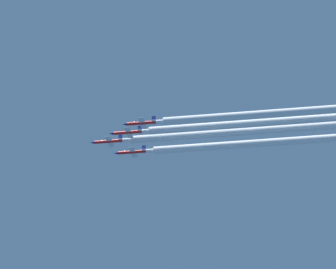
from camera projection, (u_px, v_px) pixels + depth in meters
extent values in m
cylinder|color=red|center=(108.00, 141.00, 451.30)|extent=(1.16, 10.04, 1.16)
cone|color=navy|center=(92.00, 143.00, 452.12)|extent=(1.10, 1.69, 1.10)
ellipsoid|color=black|center=(102.00, 141.00, 451.83)|extent=(0.64, 2.33, 0.52)
cube|color=silver|center=(110.00, 142.00, 451.20)|extent=(8.45, 2.01, 0.13)
cube|color=silver|center=(121.00, 141.00, 450.67)|extent=(3.59, 1.16, 0.13)
cube|color=navy|center=(120.00, 137.00, 451.36)|extent=(0.11, 1.37, 1.80)
cylinder|color=black|center=(123.00, 140.00, 450.57)|extent=(0.87, 0.63, 0.87)
cylinder|color=red|center=(127.00, 132.00, 443.61)|extent=(1.16, 10.04, 1.16)
cone|color=navy|center=(111.00, 134.00, 444.43)|extent=(1.10, 1.69, 1.10)
ellipsoid|color=black|center=(121.00, 132.00, 444.14)|extent=(0.64, 2.33, 0.52)
cube|color=silver|center=(129.00, 133.00, 443.50)|extent=(8.45, 2.01, 0.13)
cube|color=silver|center=(140.00, 132.00, 442.98)|extent=(3.59, 1.16, 0.13)
cube|color=navy|center=(140.00, 128.00, 443.67)|extent=(0.11, 1.37, 1.80)
cylinder|color=black|center=(142.00, 131.00, 442.88)|extent=(0.87, 0.63, 0.87)
cylinder|color=red|center=(132.00, 152.00, 456.15)|extent=(1.16, 10.04, 1.16)
cone|color=navy|center=(116.00, 153.00, 456.96)|extent=(1.10, 1.69, 1.10)
ellipsoid|color=black|center=(126.00, 151.00, 456.68)|extent=(0.64, 2.33, 0.52)
cube|color=silver|center=(133.00, 152.00, 456.04)|extent=(8.45, 2.01, 0.13)
cube|color=silver|center=(144.00, 151.00, 455.52)|extent=(3.59, 1.16, 0.13)
cube|color=navy|center=(144.00, 148.00, 456.20)|extent=(0.11, 1.37, 1.80)
cylinder|color=black|center=(146.00, 151.00, 455.41)|extent=(0.87, 0.63, 0.87)
cylinder|color=red|center=(141.00, 123.00, 435.04)|extent=(1.16, 10.04, 1.16)
cone|color=navy|center=(125.00, 124.00, 435.85)|extent=(1.10, 1.69, 1.10)
ellipsoid|color=black|center=(135.00, 122.00, 435.57)|extent=(0.64, 2.33, 0.52)
cube|color=silver|center=(142.00, 123.00, 434.93)|extent=(8.45, 2.01, 0.13)
cube|color=silver|center=(154.00, 122.00, 434.41)|extent=(3.59, 1.16, 0.13)
cube|color=navy|center=(154.00, 118.00, 435.09)|extent=(0.11, 1.37, 1.80)
cylinder|color=black|center=(156.00, 122.00, 434.31)|extent=(0.87, 0.63, 0.87)
cylinder|color=white|center=(217.00, 134.00, 445.81)|extent=(1.47, 68.64, 1.47)
cylinder|color=white|center=(239.00, 132.00, 444.67)|extent=(2.80, 78.93, 2.80)
cylinder|color=white|center=(224.00, 125.00, 438.78)|extent=(1.47, 59.12, 1.47)
cylinder|color=white|center=(244.00, 124.00, 437.79)|extent=(2.80, 67.99, 2.80)
cylinder|color=white|center=(234.00, 145.00, 450.94)|extent=(1.47, 64.53, 1.47)
cylinder|color=white|center=(255.00, 143.00, 449.86)|extent=(2.80, 74.21, 2.80)
cylinder|color=white|center=(238.00, 116.00, 430.29)|extent=(1.47, 57.88, 1.47)
cylinder|color=white|center=(258.00, 115.00, 429.33)|extent=(2.80, 66.56, 2.80)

